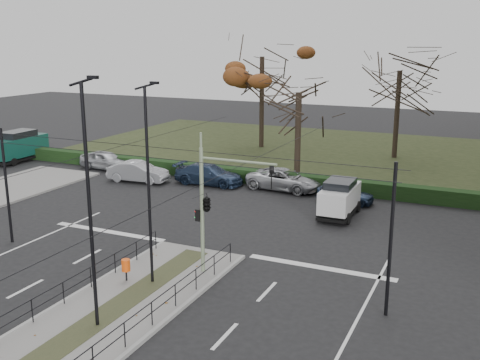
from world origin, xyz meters
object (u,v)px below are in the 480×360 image
(parked_car_fourth, at_px, (284,179))
(green_van, at_px, (19,146))
(streetlamp_median_near, at_px, (90,205))
(litter_bin, at_px, (126,266))
(parked_car_first, at_px, (105,160))
(bare_tree_center, at_px, (399,77))
(streetlamp_median_far, at_px, (149,184))
(parked_car_fifth, at_px, (345,194))
(traffic_light, at_px, (209,202))
(bare_tree_near, at_px, (299,99))
(white_van, at_px, (340,197))
(rust_tree, at_px, (262,57))
(parked_car_third, at_px, (209,174))
(parked_car_second, at_px, (138,172))

(parked_car_fourth, xyz_separation_m, green_van, (-24.14, -0.55, 0.63))
(streetlamp_median_near, distance_m, green_van, 32.41)
(litter_bin, distance_m, streetlamp_median_near, 5.50)
(parked_car_first, distance_m, bare_tree_center, 25.78)
(streetlamp_median_far, xyz_separation_m, parked_car_fifth, (4.39, 15.70, -3.85))
(parked_car_fourth, bearing_deg, traffic_light, -168.30)
(traffic_light, xyz_separation_m, bare_tree_center, (3.10, 29.38, 3.69))
(parked_car_first, height_order, bare_tree_near, bare_tree_near)
(streetlamp_median_near, relative_size, white_van, 2.21)
(green_van, distance_m, rust_tree, 23.24)
(litter_bin, height_order, parked_car_third, parked_car_third)
(bare_tree_near, xyz_separation_m, parked_car_fifth, (4.61, -3.86, -5.49))
(parked_car_second, relative_size, parked_car_fourth, 0.87)
(parked_car_first, height_order, white_van, white_van)
(parked_car_fifth, bearing_deg, rust_tree, 41.03)
(streetlamp_median_far, distance_m, parked_car_third, 17.72)
(white_van, relative_size, green_van, 0.76)
(litter_bin, relative_size, streetlamp_median_far, 0.11)
(parked_car_fourth, xyz_separation_m, parked_car_fifth, (4.74, -1.49, -0.11))
(parked_car_second, distance_m, parked_car_fifth, 15.37)
(streetlamp_median_far, distance_m, rust_tree, 32.34)
(litter_bin, xyz_separation_m, parked_car_third, (-4.72, 16.68, -0.09))
(parked_car_fourth, xyz_separation_m, rust_tree, (-7.47, 13.91, 7.94))
(rust_tree, bearing_deg, parked_car_first, -119.68)
(streetlamp_median_near, distance_m, bare_tree_center, 35.71)
(litter_bin, bearing_deg, streetlamp_median_far, 18.13)
(litter_bin, distance_m, rust_tree, 33.11)
(litter_bin, bearing_deg, parked_car_second, 122.97)
(bare_tree_near, bearing_deg, green_van, -173.16)
(green_van, distance_m, bare_tree_center, 33.29)
(streetlamp_median_near, xyz_separation_m, parked_car_first, (-16.02, 21.19, -3.95))
(parked_car_first, xyz_separation_m, white_van, (20.52, -4.36, 0.41))
(rust_tree, bearing_deg, bare_tree_near, -56.60)
(traffic_light, bearing_deg, litter_bin, -141.03)
(parked_car_fifth, bearing_deg, parked_car_third, 89.16)
(parked_car_third, relative_size, parked_car_fifth, 1.40)
(green_van, bearing_deg, parked_car_third, -1.01)
(rust_tree, distance_m, bare_tree_near, 14.06)
(bare_tree_center, bearing_deg, green_van, -153.42)
(parked_car_second, height_order, bare_tree_near, bare_tree_near)
(parked_car_second, bearing_deg, parked_car_third, -79.81)
(parked_car_third, bearing_deg, streetlamp_median_near, -165.08)
(litter_bin, xyz_separation_m, parked_car_fifth, (5.49, 16.06, -0.21))
(traffic_light, xyz_separation_m, rust_tree, (-9.56, 29.16, 5.25))
(traffic_light, bearing_deg, parked_car_third, 117.74)
(parked_car_second, height_order, bare_tree_center, bare_tree_center)
(rust_tree, bearing_deg, parked_car_fifth, -51.58)
(green_van, height_order, bare_tree_center, bare_tree_center)
(streetlamp_median_far, distance_m, bare_tree_center, 31.80)
(rust_tree, distance_m, parked_car_fifth, 21.24)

